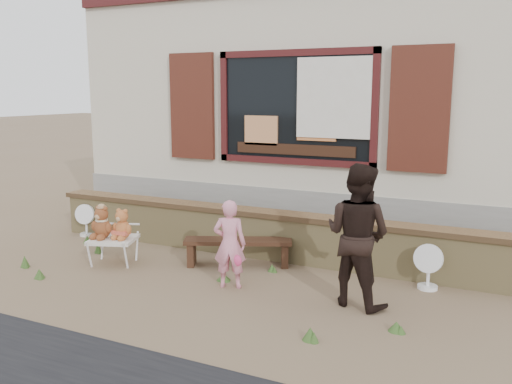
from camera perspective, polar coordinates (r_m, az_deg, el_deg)
The scene contains 12 objects.
ground at distance 6.80m, azimuth -2.22°, elevation -9.16°, with size 80.00×80.00×0.00m, color brown.
shopfront at distance 10.58m, azimuth 9.25°, elevation 8.82°, with size 8.04×5.13×4.00m.
brick_wall at distance 7.55m, azimuth 1.32°, elevation -4.42°, with size 7.10×0.36×0.67m.
bench at distance 7.23m, azimuth -1.91°, elevation -5.74°, with size 1.42×0.85×0.36m.
folding_chair at distance 7.54m, azimuth -14.80°, elevation -4.94°, with size 0.72×0.68×0.36m.
teddy_bear_left at distance 7.52m, azimuth -15.88°, elevation -3.00°, with size 0.33×0.28×0.45m, color brown, non-canonical shape.
teddy_bear_right at distance 7.43m, azimuth -13.87°, elevation -3.21°, with size 0.30×0.26×0.41m, color #9A552A, non-canonical shape.
child at distance 6.39m, azimuth -2.79°, elevation -5.48°, with size 0.39×0.25×1.06m, color pink.
adult at distance 5.91m, azimuth 10.64°, elevation -4.48°, with size 0.75×0.59×1.55m, color black.
fan_left at distance 9.13m, azimuth -17.45°, elevation -2.80°, with size 0.34×0.22×0.52m.
fan_right at distance 6.70m, azimuth 17.72°, elevation -7.46°, with size 0.35×0.23×0.55m.
grass_tufts at distance 6.76m, azimuth -8.92°, elevation -8.87°, with size 5.06×1.78×0.16m.
Camera 1 is at (3.00, -5.65, 2.29)m, focal length 38.00 mm.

